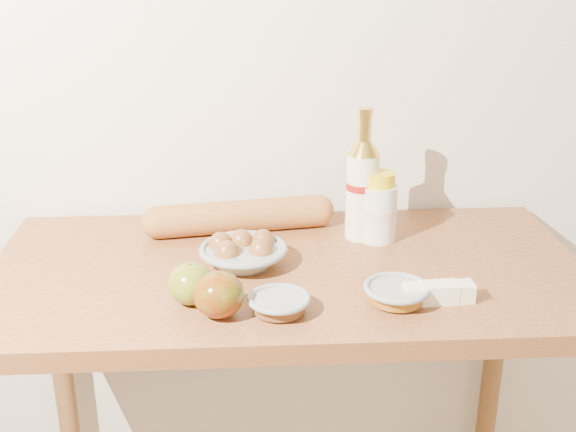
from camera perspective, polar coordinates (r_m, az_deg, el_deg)
The scene contains 11 objects.
back_wall at distance 1.66m, azimuth -0.75°, elevation 13.66°, with size 3.50×0.02×2.60m, color beige.
table at distance 1.52m, azimuth -0.07°, elevation -8.17°, with size 1.20×0.60×0.90m.
bourbon_bottle at distance 1.56m, azimuth 5.90°, elevation 2.34°, with size 0.09×0.09×0.29m.
cream_bottle at distance 1.57m, azimuth 7.18°, elevation 0.55°, with size 0.10×0.10×0.15m.
egg_bowl at distance 1.46m, azimuth -3.56°, elevation -2.89°, with size 0.20×0.20×0.06m.
baguette at distance 1.61m, azimuth -3.85°, elevation -0.03°, with size 0.44×0.13×0.07m.
apple_yellowgreen at distance 1.31m, azimuth -7.66°, elevation -5.31°, with size 0.11×0.11×0.08m.
apple_redgreen_front at distance 1.26m, azimuth -5.49°, elevation -6.20°, with size 0.10×0.10×0.08m.
sugar_bowl at distance 1.28m, azimuth -0.72°, elevation -6.95°, with size 0.13×0.13×0.03m.
syrup_bowl at distance 1.33m, azimuth 8.58°, elevation -6.06°, with size 0.13×0.13×0.03m.
butter_stick at distance 1.34m, azimuth 11.81°, elevation -5.97°, with size 0.13×0.04×0.04m.
Camera 1 is at (-0.08, -0.13, 1.53)m, focal length 45.00 mm.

